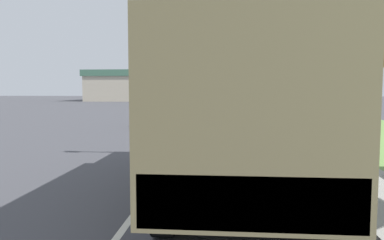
% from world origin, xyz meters
% --- Properties ---
extents(ground_plane, '(180.00, 180.00, 0.00)m').
position_xyz_m(ground_plane, '(0.00, 40.00, 0.00)').
color(ground_plane, '#424247').
extents(lane_centre_stripe, '(0.12, 120.00, 0.00)m').
position_xyz_m(lane_centre_stripe, '(0.00, 40.00, 0.00)').
color(lane_centre_stripe, silver).
rests_on(lane_centre_stripe, ground).
extents(sidewalk_right, '(1.80, 120.00, 0.12)m').
position_xyz_m(sidewalk_right, '(4.50, 40.00, 0.06)').
color(sidewalk_right, '#9E9B93').
rests_on(sidewalk_right, ground).
extents(grass_strip_right, '(7.00, 120.00, 0.02)m').
position_xyz_m(grass_strip_right, '(8.90, 40.00, 0.01)').
color(grass_strip_right, '#6B9347').
rests_on(grass_strip_right, ground).
extents(military_truck, '(2.56, 7.56, 3.02)m').
position_xyz_m(military_truck, '(1.79, 11.87, 1.70)').
color(military_truck, '#474C38').
rests_on(military_truck, ground).
extents(car_nearest_ahead, '(1.90, 4.28, 1.48)m').
position_xyz_m(car_nearest_ahead, '(-1.71, 25.63, 0.67)').
color(car_nearest_ahead, tan).
rests_on(car_nearest_ahead, ground).
extents(car_second_ahead, '(1.77, 3.97, 1.39)m').
position_xyz_m(car_second_ahead, '(1.91, 34.60, 0.63)').
color(car_second_ahead, silver).
rests_on(car_second_ahead, ground).
extents(car_third_ahead, '(1.80, 4.05, 1.72)m').
position_xyz_m(car_third_ahead, '(-1.91, 49.69, 0.76)').
color(car_third_ahead, silver).
rests_on(car_third_ahead, ground).
extents(car_fourth_ahead, '(1.79, 4.34, 1.43)m').
position_xyz_m(car_fourth_ahead, '(1.69, 59.98, 0.65)').
color(car_fourth_ahead, tan).
rests_on(car_fourth_ahead, ground).
extents(tree_mid_right, '(3.97, 3.97, 6.71)m').
position_xyz_m(tree_mid_right, '(9.27, 27.28, 4.73)').
color(tree_mid_right, brown).
rests_on(tree_mid_right, grass_strip_right).
extents(tree_far_right, '(4.34, 4.34, 8.30)m').
position_xyz_m(tree_far_right, '(7.77, 41.81, 6.13)').
color(tree_far_right, '#4C3D2D').
rests_on(tree_far_right, grass_strip_right).
extents(building_distant, '(17.32, 12.05, 5.71)m').
position_xyz_m(building_distant, '(-15.58, 75.35, 2.89)').
color(building_distant, '#B2A893').
rests_on(building_distant, ground).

